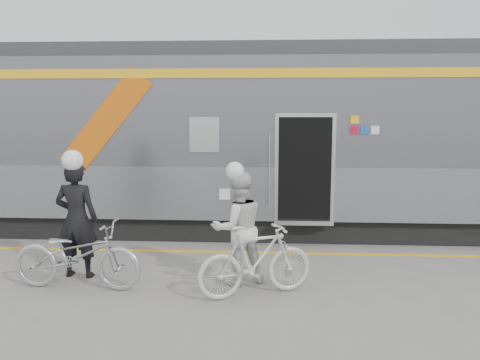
# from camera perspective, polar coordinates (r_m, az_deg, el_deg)

# --- Properties ---
(ground) EXTENTS (90.00, 90.00, 0.00)m
(ground) POSITION_cam_1_polar(r_m,az_deg,el_deg) (7.94, -3.26, -12.44)
(ground) COLOR slate
(ground) RESTS_ON ground
(train) EXTENTS (24.00, 3.17, 4.10)m
(train) POSITION_cam_1_polar(r_m,az_deg,el_deg) (11.69, -3.98, 4.55)
(train) COLOR black
(train) RESTS_ON ground
(safety_strip) EXTENTS (24.00, 0.12, 0.01)m
(safety_strip) POSITION_cam_1_polar(r_m,az_deg,el_deg) (9.96, -1.80, -8.07)
(safety_strip) COLOR yellow
(safety_strip) RESTS_ON ground
(man) EXTENTS (0.73, 0.50, 1.94)m
(man) POSITION_cam_1_polar(r_m,az_deg,el_deg) (8.77, -17.87, -4.23)
(man) COLOR black
(man) RESTS_ON ground
(bicycle_left) EXTENTS (2.07, 0.82, 1.07)m
(bicycle_left) POSITION_cam_1_polar(r_m,az_deg,el_deg) (8.31, -17.82, -8.01)
(bicycle_left) COLOR #B0B4B9
(bicycle_left) RESTS_ON ground
(woman) EXTENTS (1.07, 0.97, 1.79)m
(woman) POSITION_cam_1_polar(r_m,az_deg,el_deg) (8.07, -0.24, -5.43)
(woman) COLOR silver
(woman) RESTS_ON ground
(bicycle_right) EXTENTS (1.86, 1.18, 1.09)m
(bicycle_right) POSITION_cam_1_polar(r_m,az_deg,el_deg) (7.62, 1.77, -9.01)
(bicycle_right) COLOR #BBBBB7
(bicycle_right) RESTS_ON ground
(helmet_man) EXTENTS (0.34, 0.34, 0.34)m
(helmet_man) POSITION_cam_1_polar(r_m,az_deg,el_deg) (8.60, -18.20, 3.18)
(helmet_man) COLOR white
(helmet_man) RESTS_ON man
(helmet_woman) EXTENTS (0.29, 0.29, 0.29)m
(helmet_woman) POSITION_cam_1_polar(r_m,az_deg,el_deg) (7.89, -0.24, 1.93)
(helmet_woman) COLOR white
(helmet_woman) RESTS_ON woman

